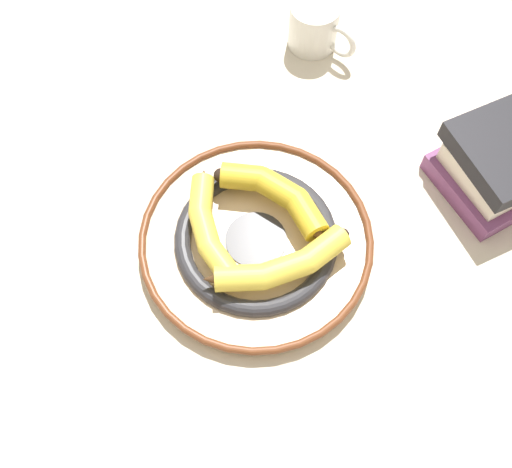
# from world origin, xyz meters

# --- Properties ---
(ground_plane) EXTENTS (2.80, 2.80, 0.00)m
(ground_plane) POSITION_xyz_m (0.00, 0.00, 0.00)
(ground_plane) COLOR beige
(decorative_bowl) EXTENTS (0.34, 0.34, 0.04)m
(decorative_bowl) POSITION_xyz_m (0.01, 0.03, 0.02)
(decorative_bowl) COLOR beige
(decorative_bowl) RESTS_ON ground_plane
(banana_a) EXTENTS (0.19, 0.08, 0.03)m
(banana_a) POSITION_xyz_m (0.05, 0.08, 0.05)
(banana_a) COLOR yellow
(banana_a) RESTS_ON decorative_bowl
(banana_b) EXTENTS (0.08, 0.22, 0.04)m
(banana_b) POSITION_xyz_m (-0.05, 0.03, 0.05)
(banana_b) COLOR yellow
(banana_b) RESTS_ON decorative_bowl
(banana_c) EXTENTS (0.19, 0.10, 0.04)m
(banana_c) POSITION_xyz_m (0.04, -0.03, 0.06)
(banana_c) COLOR gold
(banana_c) RESTS_ON decorative_bowl
(book_stack) EXTENTS (0.17, 0.19, 0.10)m
(book_stack) POSITION_xyz_m (-0.09, -0.36, 0.05)
(book_stack) COLOR #753D70
(book_stack) RESTS_ON ground_plane
(coffee_mug) EXTENTS (0.13, 0.08, 0.08)m
(coffee_mug) POSITION_xyz_m (0.30, -0.27, 0.04)
(coffee_mug) COLOR white
(coffee_mug) RESTS_ON ground_plane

